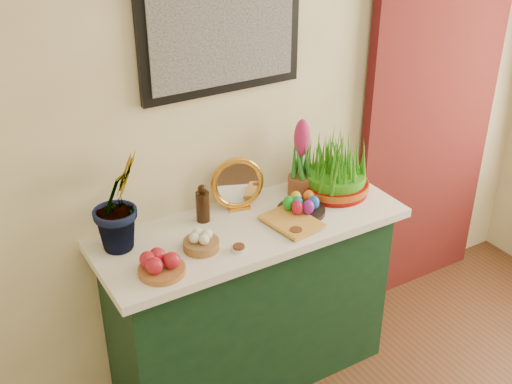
% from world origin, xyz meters
% --- Properties ---
extents(sideboard, '(1.30, 0.45, 0.85)m').
position_xyz_m(sideboard, '(0.00, 2.00, 0.42)').
color(sideboard, '#13341B').
rests_on(sideboard, ground).
extents(tablecloth, '(1.40, 0.55, 0.04)m').
position_xyz_m(tablecloth, '(0.00, 2.00, 0.87)').
color(tablecloth, silver).
rests_on(tablecloth, sideboard).
extents(hyacinth_green, '(0.35, 0.34, 0.55)m').
position_xyz_m(hyacinth_green, '(-0.54, 2.12, 1.17)').
color(hyacinth_green, '#226E1E').
rests_on(hyacinth_green, tablecloth).
extents(apple_bowl, '(0.22, 0.22, 0.09)m').
position_xyz_m(apple_bowl, '(-0.48, 1.86, 0.93)').
color(apple_bowl, '#9A5A2A').
rests_on(apple_bowl, tablecloth).
extents(garlic_basket, '(0.16, 0.16, 0.08)m').
position_xyz_m(garlic_basket, '(-0.27, 1.93, 0.92)').
color(garlic_basket, olive).
rests_on(garlic_basket, tablecloth).
extents(vinegar_cruet, '(0.06, 0.06, 0.18)m').
position_xyz_m(vinegar_cruet, '(-0.16, 2.13, 0.97)').
color(vinegar_cruet, black).
rests_on(vinegar_cruet, tablecloth).
extents(mirror, '(0.26, 0.11, 0.25)m').
position_xyz_m(mirror, '(0.02, 2.16, 1.01)').
color(mirror, gold).
rests_on(mirror, tablecloth).
extents(book, '(0.20, 0.27, 0.03)m').
position_xyz_m(book, '(0.06, 1.89, 0.91)').
color(book, gold).
rests_on(book, tablecloth).
extents(spice_dish_left, '(0.06, 0.06, 0.03)m').
position_xyz_m(spice_dish_left, '(-0.15, 1.84, 0.90)').
color(spice_dish_left, silver).
rests_on(spice_dish_left, tablecloth).
extents(spice_dish_right, '(0.07, 0.07, 0.03)m').
position_xyz_m(spice_dish_right, '(0.13, 1.82, 0.90)').
color(spice_dish_right, silver).
rests_on(spice_dish_right, tablecloth).
extents(egg_plate, '(0.24, 0.24, 0.09)m').
position_xyz_m(egg_plate, '(0.25, 1.96, 0.93)').
color(egg_plate, black).
rests_on(egg_plate, tablecloth).
extents(hyacinth_pink, '(0.12, 0.12, 0.39)m').
position_xyz_m(hyacinth_pink, '(0.34, 2.11, 1.06)').
color(hyacinth_pink, brown).
rests_on(hyacinth_pink, tablecloth).
extents(wheatgrass_sabzeh, '(0.33, 0.33, 0.27)m').
position_xyz_m(wheatgrass_sabzeh, '(0.50, 2.05, 1.01)').
color(wheatgrass_sabzeh, '#7D0703').
rests_on(wheatgrass_sabzeh, tablecloth).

